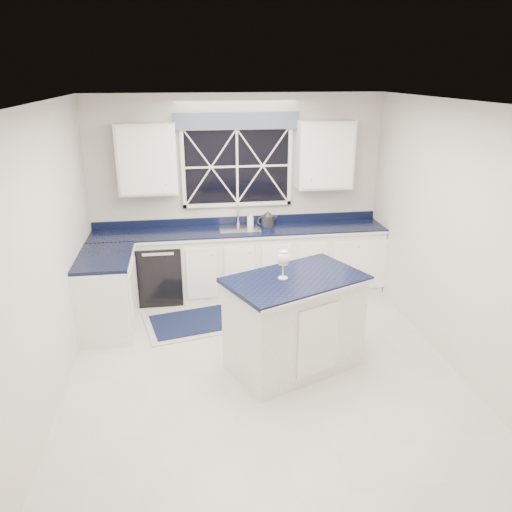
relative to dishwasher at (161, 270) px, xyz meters
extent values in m
plane|color=#B8B8B3|center=(1.10, -1.95, -0.41)|extent=(4.50, 4.50, 0.00)
cube|color=beige|center=(1.10, 0.30, 0.94)|extent=(4.00, 0.10, 2.70)
cube|color=white|center=(1.10, 0.00, 0.04)|extent=(3.98, 0.60, 0.90)
cube|color=white|center=(-0.60, -0.80, 0.04)|extent=(0.60, 1.00, 0.90)
cube|color=black|center=(1.10, 0.00, 0.51)|extent=(3.98, 0.64, 0.04)
cube|color=black|center=(0.00, 0.00, 0.00)|extent=(0.60, 0.58, 0.82)
cube|color=black|center=(1.10, 0.27, 1.34)|extent=(1.40, 0.02, 1.00)
cube|color=slate|center=(1.10, 0.21, 1.94)|extent=(1.65, 0.04, 0.22)
cube|color=white|center=(-0.07, 0.13, 1.49)|extent=(0.75, 0.34, 0.90)
cube|color=white|center=(2.28, 0.13, 1.49)|extent=(0.75, 0.34, 0.90)
cylinder|color=silver|center=(1.10, 0.22, 0.55)|extent=(0.05, 0.05, 0.04)
cylinder|color=silver|center=(1.10, 0.22, 0.69)|extent=(0.02, 0.02, 0.28)
cylinder|color=silver|center=(1.10, 0.13, 0.82)|extent=(0.02, 0.18, 0.02)
cube|color=white|center=(1.43, -1.94, 0.08)|extent=(1.49, 1.22, 0.97)
cube|color=black|center=(1.43, -1.94, 0.58)|extent=(1.58, 1.30, 0.04)
cube|color=#A3A39E|center=(0.52, -0.80, -0.40)|extent=(1.53, 1.11, 0.01)
cube|color=#101935|center=(0.52, -0.80, -0.39)|extent=(1.35, 0.93, 0.01)
cylinder|color=#2E2E30|center=(1.50, 0.11, 0.60)|extent=(0.21, 0.21, 0.15)
cone|color=#2E2E30|center=(1.50, 0.11, 0.71)|extent=(0.17, 0.17, 0.06)
torus|color=#2E2E30|center=(1.41, 0.09, 0.61)|extent=(0.12, 0.04, 0.12)
cylinder|color=#2E2E30|center=(1.60, 0.13, 0.62)|extent=(0.08, 0.03, 0.09)
cylinder|color=white|center=(1.30, -1.94, 0.61)|extent=(0.10, 0.10, 0.01)
cylinder|color=white|center=(1.30, -1.94, 0.69)|extent=(0.02, 0.02, 0.15)
ellipsoid|color=white|center=(1.30, -1.94, 0.82)|extent=(0.12, 0.12, 0.15)
cylinder|color=#DDD275|center=(1.30, -1.94, 0.79)|extent=(0.10, 0.10, 0.07)
imported|color=silver|center=(1.27, 0.19, 0.62)|extent=(0.09, 0.09, 0.18)
camera|label=1|loc=(0.36, -6.44, 2.55)|focal=35.00mm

